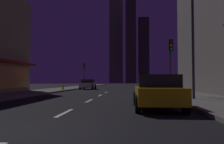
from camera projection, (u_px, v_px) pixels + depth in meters
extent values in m
cube|color=black|center=(114.00, 89.00, 37.13)|extent=(78.00, 136.00, 0.10)
cube|color=#605E59|center=(157.00, 88.00, 36.62)|extent=(4.00, 76.00, 0.15)
cube|color=#605E59|center=(72.00, 88.00, 37.65)|extent=(4.00, 76.00, 0.15)
cube|color=silver|center=(65.00, 113.00, 8.44)|extent=(0.16, 2.20, 0.01)
cube|color=silver|center=(89.00, 101.00, 13.62)|extent=(0.16, 2.20, 0.01)
cube|color=silver|center=(100.00, 95.00, 18.80)|extent=(0.16, 2.20, 0.01)
cube|color=silver|center=(106.00, 92.00, 23.98)|extent=(0.16, 2.20, 0.01)
cube|color=#635E4A|center=(116.00, 36.00, 152.26)|extent=(8.70, 7.53, 62.21)
cube|color=#434032|center=(131.00, 26.00, 133.00)|extent=(6.01, 8.00, 66.52)
cube|color=#413E31|center=(144.00, 50.00, 138.06)|extent=(6.38, 5.97, 39.62)
cube|color=gold|center=(157.00, 94.00, 9.82)|extent=(1.80, 4.20, 0.65)
cube|color=black|center=(158.00, 81.00, 9.64)|extent=(1.64, 2.00, 0.55)
cylinder|color=black|center=(136.00, 98.00, 11.27)|extent=(0.22, 0.68, 0.68)
cylinder|color=black|center=(172.00, 98.00, 11.14)|extent=(0.22, 0.68, 0.68)
cylinder|color=black|center=(138.00, 104.00, 8.48)|extent=(0.22, 0.68, 0.68)
cylinder|color=black|center=(186.00, 104.00, 8.35)|extent=(0.22, 0.68, 0.68)
sphere|color=white|center=(142.00, 91.00, 11.91)|extent=(0.18, 0.18, 0.18)
sphere|color=white|center=(163.00, 91.00, 11.83)|extent=(0.18, 0.18, 0.18)
cube|color=silver|center=(88.00, 85.00, 33.37)|extent=(1.80, 4.20, 0.65)
cube|color=black|center=(88.00, 81.00, 33.19)|extent=(1.64, 2.00, 0.55)
cylinder|color=black|center=(84.00, 87.00, 34.81)|extent=(0.22, 0.68, 0.68)
cylinder|color=black|center=(95.00, 87.00, 34.69)|extent=(0.22, 0.68, 0.68)
cylinder|color=black|center=(80.00, 87.00, 32.02)|extent=(0.22, 0.68, 0.68)
cylinder|color=black|center=(92.00, 87.00, 31.90)|extent=(0.22, 0.68, 0.68)
sphere|color=white|center=(87.00, 84.00, 35.45)|extent=(0.18, 0.18, 0.18)
sphere|color=white|center=(94.00, 84.00, 35.37)|extent=(0.18, 0.18, 0.18)
cylinder|color=gold|center=(63.00, 87.00, 28.58)|extent=(0.22, 0.22, 0.55)
sphere|color=gold|center=(63.00, 85.00, 28.59)|extent=(0.21, 0.21, 0.21)
cylinder|color=gold|center=(63.00, 89.00, 28.57)|extent=(0.30, 0.30, 0.06)
cylinder|color=gold|center=(62.00, 87.00, 28.59)|extent=(0.10, 0.10, 0.10)
cylinder|color=gold|center=(64.00, 87.00, 28.57)|extent=(0.10, 0.10, 0.10)
cylinder|color=#2D2D2D|center=(170.00, 67.00, 17.06)|extent=(0.12, 0.12, 4.20)
cube|color=black|center=(171.00, 45.00, 16.93)|extent=(0.32, 0.24, 0.90)
sphere|color=red|center=(171.00, 41.00, 16.81)|extent=(0.18, 0.18, 0.18)
sphere|color=#F2B20C|center=(171.00, 45.00, 16.80)|extent=(0.18, 0.18, 0.18)
sphere|color=#19D833|center=(171.00, 49.00, 16.79)|extent=(0.18, 0.18, 0.18)
cylinder|color=#2D2D2D|center=(84.00, 75.00, 40.26)|extent=(0.12, 0.12, 4.20)
cube|color=black|center=(84.00, 66.00, 40.13)|extent=(0.32, 0.24, 0.90)
sphere|color=red|center=(84.00, 64.00, 40.01)|extent=(0.18, 0.18, 0.18)
sphere|color=#F2B20C|center=(84.00, 66.00, 40.00)|extent=(0.18, 0.18, 0.18)
sphere|color=#19D833|center=(84.00, 68.00, 39.99)|extent=(0.18, 0.18, 0.18)
cylinder|color=#38383D|center=(193.00, 44.00, 13.51)|extent=(0.16, 0.16, 6.50)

